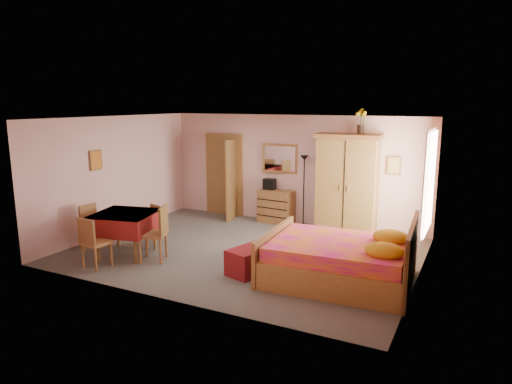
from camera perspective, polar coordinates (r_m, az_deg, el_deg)
The scene contains 23 objects.
floor at distance 9.10m, azimuth -1.42°, elevation -7.40°, with size 6.50×6.50×0.00m, color #625E56.
ceiling at distance 8.62m, azimuth -1.51°, elevation 9.20°, with size 6.50×6.50×0.00m, color brown.
wall_back at distance 11.01m, azimuth 4.68°, elevation 2.81°, with size 6.50×0.10×2.60m, color beige.
wall_front at distance 6.72m, azimuth -11.56°, elevation -2.84°, with size 6.50×0.10×2.60m, color beige.
wall_left at distance 10.67m, azimuth -17.06°, elevation 2.08°, with size 0.10×5.00×2.60m, color beige.
wall_right at distance 7.81m, azimuth 20.08°, elevation -1.33°, with size 0.10×5.00×2.60m, color beige.
doorway at distance 11.86m, azimuth -3.94°, elevation 2.09°, with size 1.06×0.12×2.15m, color #9E6B35.
window at distance 8.96m, azimuth 20.81°, elevation 1.14°, with size 0.08×1.40×1.95m, color white.
picture_left at distance 10.17m, azimuth -19.39°, elevation 3.79°, with size 0.04×0.32×0.42m, color orange.
picture_back at distance 10.31m, azimuth 16.86°, elevation 3.19°, with size 0.30×0.04×0.40m, color #D8BF59.
chest_of_drawers at distance 11.10m, azimuth 2.53°, elevation -1.82°, with size 0.85×0.42×0.80m, color #946032.
wall_mirror at distance 11.09m, azimuth 3.02°, elevation 4.20°, with size 0.91×0.05×0.72m, color white.
stereo at distance 11.12m, azimuth 1.70°, elevation 1.00°, with size 0.28×0.21×0.26m, color black.
floor_lamp at distance 10.77m, azimuth 5.99°, elevation 0.13°, with size 0.21×0.21×1.68m, color black.
wardrobe at distance 10.28m, azimuth 11.32°, elevation 0.95°, with size 1.42×0.73×2.22m, color #A17436.
sunflower_vase at distance 10.19m, azimuth 12.98°, elevation 8.60°, with size 0.21×0.21×0.54m, color yellow.
bed at distance 7.62m, azimuth 10.31°, elevation -6.99°, with size 2.36×1.86×1.09m, color #D41486.
bench at distance 8.11m, azimuth 0.63°, elevation -8.09°, with size 0.49×1.33×0.44m, color maroon.
dining_table at distance 9.15m, azimuth -15.96°, elevation -5.04°, with size 1.12×1.12×0.82m, color maroon.
chair_south at distance 8.60m, azimuth -19.33°, elevation -5.93°, with size 0.42×0.42×0.93m, color #A46937.
chair_north at distance 9.61m, azimuth -13.17°, elevation -4.13°, with size 0.37×0.37×0.82m, color #935B31.
chair_west at distance 9.57m, azimuth -19.41°, elevation -4.26°, with size 0.41×0.41×0.91m, color #AE6E3B.
chair_east at distance 8.66m, azimuth -12.79°, elevation -5.07°, with size 0.47×0.47×1.03m, color #A26737.
Camera 1 is at (4.06, -7.60, 2.91)m, focal length 32.00 mm.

